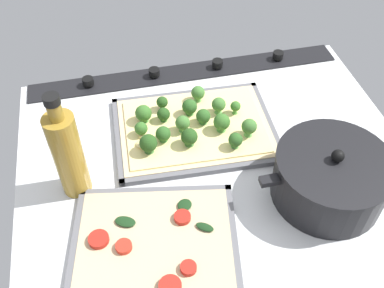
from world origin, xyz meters
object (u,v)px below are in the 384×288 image
(cooking_pot, at_px, (330,177))
(broccoli_pizza, at_px, (192,125))
(baking_tray_back, at_px, (155,248))
(oil_bottle, at_px, (68,155))
(baking_tray_front, at_px, (195,130))
(veggie_pizza_back, at_px, (154,247))

(cooking_pot, bearing_deg, broccoli_pizza, -45.51)
(baking_tray_back, height_order, cooking_pot, cooking_pot)
(broccoli_pizza, distance_m, oil_bottle, 0.29)
(broccoli_pizza, height_order, cooking_pot, cooking_pot)
(baking_tray_front, height_order, broccoli_pizza, broccoli_pizza)
(baking_tray_back, distance_m, oil_bottle, 0.24)
(baking_tray_back, distance_m, cooking_pot, 0.36)
(cooking_pot, height_order, oil_bottle, oil_bottle)
(broccoli_pizza, height_order, veggie_pizza_back, broccoli_pizza)
(baking_tray_front, xyz_separation_m, baking_tray_back, (0.14, 0.28, 0.00))
(oil_bottle, bearing_deg, broccoli_pizza, -158.09)
(baking_tray_front, bearing_deg, cooking_pot, 133.47)
(veggie_pizza_back, relative_size, oil_bottle, 1.30)
(oil_bottle, bearing_deg, baking_tray_back, 127.03)
(cooking_pot, bearing_deg, oil_bottle, -14.07)
(broccoli_pizza, bearing_deg, oil_bottle, 21.91)
(baking_tray_back, height_order, veggie_pizza_back, veggie_pizza_back)
(veggie_pizza_back, bearing_deg, broccoli_pizza, -115.52)
(cooking_pot, bearing_deg, veggie_pizza_back, 8.11)
(baking_tray_front, height_order, oil_bottle, oil_bottle)
(baking_tray_front, xyz_separation_m, cooking_pot, (-0.22, 0.23, 0.05))
(veggie_pizza_back, distance_m, cooking_pot, 0.36)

